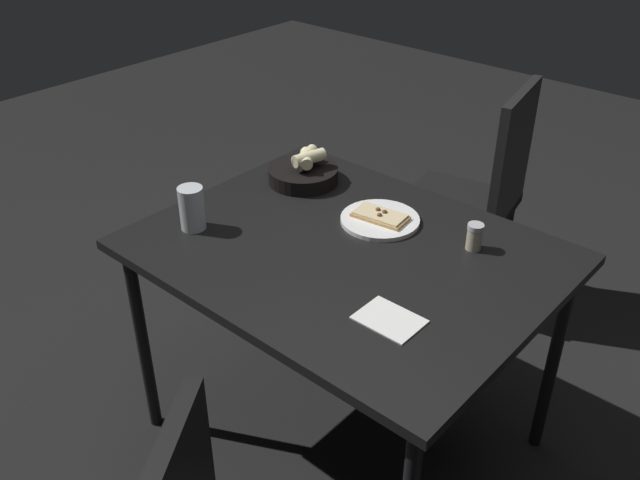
{
  "coord_description": "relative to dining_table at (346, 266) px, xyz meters",
  "views": [
    {
      "loc": [
        1.06,
        -1.32,
        1.83
      ],
      "look_at": [
        -0.03,
        -0.08,
        0.81
      ],
      "focal_mm": 38.79,
      "sensor_mm": 36.0,
      "label": 1
    }
  ],
  "objects": [
    {
      "name": "pepper_shaker",
      "position": [
        0.28,
        0.24,
        0.1
      ],
      "size": [
        0.05,
        0.05,
        0.08
      ],
      "color": "#BFB299",
      "rests_on": "dining_table"
    },
    {
      "name": "napkin",
      "position": [
        0.29,
        -0.19,
        0.06
      ],
      "size": [
        0.16,
        0.12,
        0.0
      ],
      "color": "white",
      "rests_on": "dining_table"
    },
    {
      "name": "pizza_plate",
      "position": [
        -0.02,
        0.18,
        0.07
      ],
      "size": [
        0.24,
        0.24,
        0.04
      ],
      "color": "white",
      "rests_on": "dining_table"
    },
    {
      "name": "chair_far",
      "position": [
        -0.11,
        1.0,
        -0.17
      ],
      "size": [
        0.52,
        0.52,
        0.96
      ],
      "color": "black",
      "rests_on": "ground"
    },
    {
      "name": "dining_table",
      "position": [
        0.0,
        0.0,
        0.0
      ],
      "size": [
        1.17,
        0.92,
        0.76
      ],
      "color": "black",
      "rests_on": "ground"
    },
    {
      "name": "bread_basket",
      "position": [
        -0.38,
        0.23,
        0.1
      ],
      "size": [
        0.24,
        0.24,
        0.12
      ],
      "color": "black",
      "rests_on": "dining_table"
    },
    {
      "name": "ground",
      "position": [
        0.0,
        0.0,
        -0.69
      ],
      "size": [
        8.0,
        8.0,
        0.0
      ],
      "primitive_type": "plane",
      "color": "black"
    },
    {
      "name": "beer_glass",
      "position": [
        -0.42,
        -0.22,
        0.12
      ],
      "size": [
        0.08,
        0.08,
        0.14
      ],
      "color": "silver",
      "rests_on": "dining_table"
    }
  ]
}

